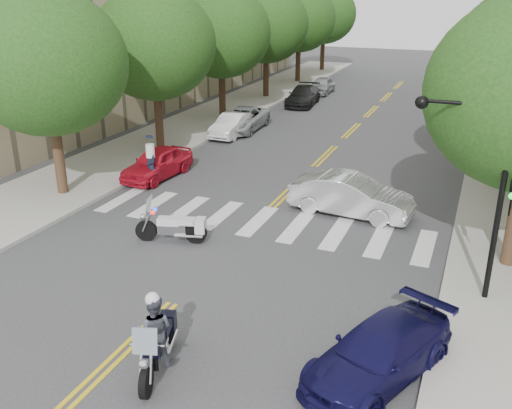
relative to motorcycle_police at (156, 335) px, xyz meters
The scene contains 19 objects.
ground 3.01m from the motorcycle_police, 113.20° to the left, with size 140.00×140.00×0.00m, color #38383A.
sidewalk_left 26.85m from the motorcycle_police, 113.34° to the left, with size 5.00×60.00×0.15m, color #9E9991.
tree_l_0 13.96m from the motorcycle_police, 138.98° to the left, with size 6.40×6.40×8.45m.
tree_l_1 19.93m from the motorcycle_police, 120.83° to the left, with size 6.40×6.40×8.45m.
tree_l_2 26.97m from the motorcycle_police, 111.95° to the left, with size 6.40×6.40×8.45m.
tree_l_3 34.43m from the motorcycle_police, 106.92° to the left, with size 6.40×6.40×8.45m.
tree_l_4 42.09m from the motorcycle_police, 103.73° to the left, with size 6.40×6.40×8.45m.
tree_l_5 49.86m from the motorcycle_police, 101.54° to the left, with size 6.40×6.40×8.45m.
traffic_signal_pole 9.43m from the motorcycle_police, 42.97° to the left, with size 2.82×0.42×6.00m.
motorcycle_police is the anchor object (origin of this frame).
motorcycle_parked 7.05m from the motorcycle_police, 115.64° to the left, with size 2.50×1.07×1.64m.
officer_standing 13.19m from the motorcycle_police, 122.34° to the left, with size 0.67×0.44×1.85m, color black.
convertible 11.31m from the motorcycle_police, 79.98° to the left, with size 1.66×4.77×1.57m, color silver.
sedan_blue 5.15m from the motorcycle_police, 18.76° to the left, with size 1.78×4.38×1.27m, color #0F0D38.
parked_car_a 14.33m from the motorcycle_police, 121.24° to the left, with size 1.67×4.15×1.41m, color red.
parked_car_b 21.93m from the motorcycle_police, 109.76° to the left, with size 1.40×4.00×1.32m, color white.
parked_car_c 23.36m from the motorcycle_police, 108.55° to the left, with size 2.28×4.94×1.37m, color #979A9E.
parked_car_d 31.62m from the motorcycle_police, 101.55° to the left, with size 1.96×4.81×1.40m, color black.
parked_car_e 36.64m from the motorcycle_police, 99.95° to the left, with size 1.58×3.92×1.34m, color gray.
Camera 1 is at (7.50, -12.13, 8.51)m, focal length 40.00 mm.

